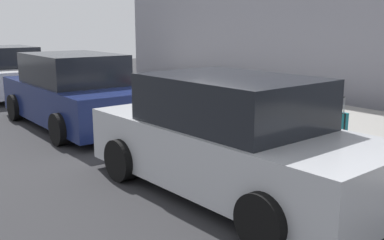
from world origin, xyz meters
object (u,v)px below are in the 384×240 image
Objects in this scene: parked_car_silver_0 at (230,139)px; parked_car_white_2 at (6,73)px; suitcase_teal_0 at (331,132)px; fire_hydrant at (206,100)px; suitcase_maroon_1 at (304,127)px; suitcase_black_5 at (226,111)px; suitcase_navy_3 at (260,115)px; suitcase_olive_4 at (242,116)px; bollard_post at (183,97)px; parked_car_navy_1 at (74,93)px; suitcase_red_2 at (281,123)px.

parked_car_silver_0 is 1.07× the size of parked_car_white_2.
suitcase_teal_0 is 2.44m from parked_car_silver_0.
fire_hydrant is 0.19× the size of parked_car_silver_0.
suitcase_black_5 reaches higher than suitcase_maroon_1.
suitcase_navy_3 is at bearing -1.45° from suitcase_maroon_1.
suitcase_olive_4 is 0.71× the size of suitcase_black_5.
suitcase_teal_0 is 1.19× the size of fire_hydrant.
parked_car_silver_0 reaches higher than suitcase_teal_0.
parked_car_silver_0 is 10.95m from parked_car_white_2.
fire_hydrant is at bearing -161.55° from parked_car_white_2.
suitcase_black_5 is at bearing -163.12° from parked_car_white_2.
suitcase_navy_3 is 2.44m from bollard_post.
suitcase_black_5 is 0.91× the size of bollard_post.
suitcase_maroon_1 is 0.70× the size of suitcase_navy_3.
suitcase_black_5 is 0.98× the size of fire_hydrant.
fire_hydrant is at bearing -0.47° from suitcase_black_5.
fire_hydrant is 0.92× the size of bollard_post.
suitcase_navy_3 reaches higher than suitcase_olive_4.
fire_hydrant is (0.72, -0.01, 0.13)m from suitcase_black_5.
parked_car_navy_1 is (3.02, 2.45, 0.37)m from suitcase_olive_4.
bollard_post is 7.07m from parked_car_white_2.
suitcase_black_5 is at bearing -0.31° from suitcase_maroon_1.
suitcase_maroon_1 reaches higher than suitcase_red_2.
fire_hydrant is 4.35m from parked_car_silver_0.
suitcase_olive_4 is at bearing -46.33° from parked_car_silver_0.
suitcase_maroon_1 is 1.12× the size of suitcase_red_2.
parked_car_navy_1 reaches higher than fire_hydrant.
suitcase_red_2 is 2.82m from parked_car_silver_0.
suitcase_teal_0 is at bearing 179.35° from suitcase_olive_4.
suitcase_navy_3 reaches higher than suitcase_red_2.
suitcase_black_5 is at bearing -174.12° from bollard_post.
parked_car_white_2 is (10.86, 2.43, 0.26)m from suitcase_teal_0.
parked_car_white_2 is (6.68, 2.31, 0.16)m from bollard_post.
fire_hydrant is (3.49, -0.03, 0.09)m from suitcase_teal_0.
parked_car_white_2 is (8.60, 2.45, 0.35)m from suitcase_olive_4.
suitcase_black_5 is at bearing 1.23° from suitcase_red_2.
suitcase_olive_4 is (0.52, 0.02, -0.11)m from suitcase_navy_3.
suitcase_black_5 reaches higher than suitcase_red_2.
bollard_post is 4.85m from parked_car_silver_0.
parked_car_silver_0 is at bearing 139.39° from suitcase_black_5.
suitcase_olive_4 is 3.91m from parked_car_navy_1.
suitcase_olive_4 is at bearing -175.70° from bollard_post.
parked_car_white_2 is at bearing 15.91° from suitcase_olive_4.
bollard_post is at bearing 4.30° from suitcase_olive_4.
suitcase_navy_3 is at bearing -164.85° from parked_car_white_2.
suitcase_navy_3 is at bearing -145.05° from parked_car_navy_1.
suitcase_olive_4 is at bearing 1.85° from suitcase_navy_3.
bollard_post is (1.92, 0.14, 0.19)m from suitcase_olive_4.
suitcase_black_5 is 0.73m from fire_hydrant.
parked_car_white_2 is at bearing 0.00° from parked_car_silver_0.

